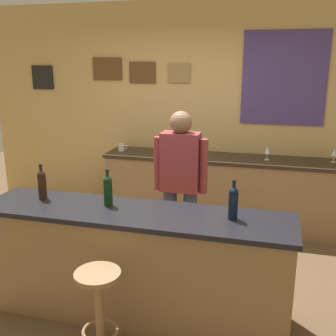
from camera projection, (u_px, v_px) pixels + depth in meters
ground_plane at (149, 287)px, 3.74m from camera, size 10.00×10.00×0.00m
back_wall at (195, 111)px, 5.26m from camera, size 6.00×0.09×2.80m
bar_counter at (134, 263)px, 3.25m from camera, size 2.52×0.60×0.92m
side_counter at (218, 191)px, 5.06m from camera, size 2.90×0.56×0.90m
bartender at (180, 183)px, 3.79m from camera, size 0.52×0.21×1.62m
bar_stool at (99, 301)px, 2.75m from camera, size 0.32×0.32×0.68m
wine_bottle_a at (42, 184)px, 3.37m from camera, size 0.07×0.07×0.31m
wine_bottle_b at (108, 189)px, 3.21m from camera, size 0.07×0.07×0.31m
wine_bottle_c at (233, 202)px, 2.94m from camera, size 0.07×0.07×0.31m
wine_glass_a at (172, 146)px, 5.02m from camera, size 0.07×0.07×0.16m
wine_glass_b at (201, 149)px, 4.89m from camera, size 0.07×0.07×0.16m
wine_glass_c at (267, 151)px, 4.77m from camera, size 0.07×0.07×0.16m
wine_glass_d at (334, 153)px, 4.66m from camera, size 0.07×0.07×0.16m
coffee_mug at (121, 147)px, 5.25m from camera, size 0.13×0.08×0.09m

